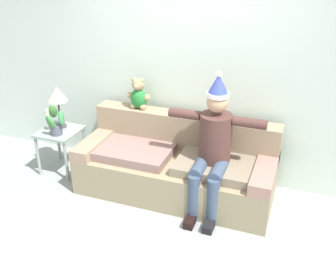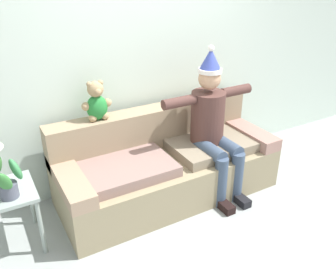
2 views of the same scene
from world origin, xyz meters
name	(u,v)px [view 2 (image 2 of 2)]	position (x,y,z in m)	size (l,w,h in m)	color
ground_plane	(226,252)	(0.00, 0.00, 0.00)	(10.00, 10.00, 0.00)	#969C9A
back_wall	(140,54)	(0.00, 1.55, 1.35)	(7.00, 0.10, 2.70)	silver
couch	(166,164)	(0.00, 1.03, 0.32)	(2.20, 0.90, 0.85)	gray
person_seated	(213,123)	(0.44, 0.86, 0.76)	(1.02, 0.77, 1.50)	#50322D
teddy_bear	(97,103)	(-0.58, 1.30, 1.02)	(0.29, 0.17, 0.38)	#257E35
side_table	(5,201)	(-1.51, 0.96, 0.46)	(0.47, 0.49, 0.55)	#92A19A
potted_plant	(7,180)	(-1.47, 0.85, 0.71)	(0.24, 0.24, 0.38)	#505464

